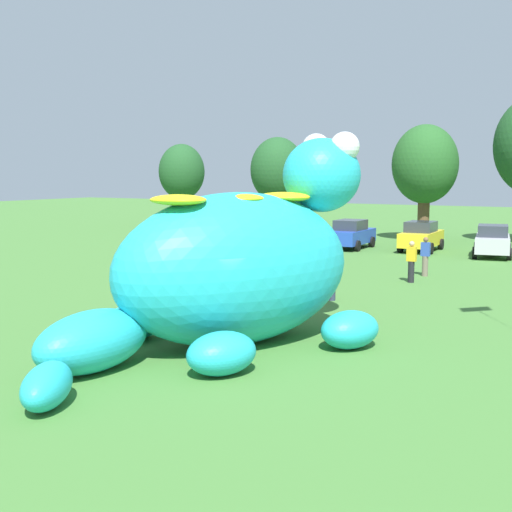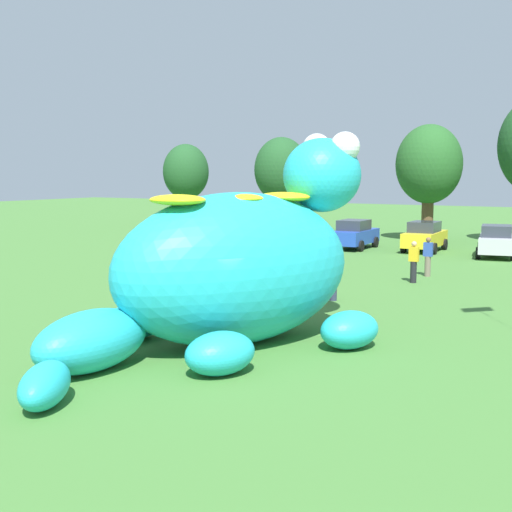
{
  "view_description": "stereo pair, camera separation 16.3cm",
  "coord_description": "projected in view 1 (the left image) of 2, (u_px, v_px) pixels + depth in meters",
  "views": [
    {
      "loc": [
        8.99,
        -13.94,
        4.44
      ],
      "look_at": [
        0.1,
        1.82,
        2.21
      ],
      "focal_mm": 46.93,
      "sensor_mm": 36.0,
      "label": 1
    },
    {
      "loc": [
        9.13,
        -13.86,
        4.44
      ],
      "look_at": [
        0.1,
        1.82,
        2.21
      ],
      "focal_mm": 46.93,
      "sensor_mm": 36.0,
      "label": 2
    }
  ],
  "objects": [
    {
      "name": "ground_plane",
      "position": [
        218.0,
        350.0,
        16.98
      ],
      "size": [
        160.0,
        160.0,
        0.0
      ],
      "primitive_type": "plane",
      "color": "#427533"
    },
    {
      "name": "giant_inflatable_creature",
      "position": [
        237.0,
        266.0,
        17.36
      ],
      "size": [
        7.16,
        11.22,
        5.6
      ],
      "color": "#23B2C6",
      "rests_on": "ground"
    },
    {
      "name": "car_red",
      "position": [
        239.0,
        228.0,
        44.32
      ],
      "size": [
        2.29,
        4.27,
        1.72
      ],
      "color": "red",
      "rests_on": "ground"
    },
    {
      "name": "car_orange",
      "position": [
        287.0,
        231.0,
        41.97
      ],
      "size": [
        2.0,
        4.13,
        1.72
      ],
      "color": "orange",
      "rests_on": "ground"
    },
    {
      "name": "car_blue",
      "position": [
        351.0,
        234.0,
        39.7
      ],
      "size": [
        1.99,
        4.12,
        1.72
      ],
      "color": "#2347B7",
      "rests_on": "ground"
    },
    {
      "name": "car_yellow",
      "position": [
        421.0,
        236.0,
        38.4
      ],
      "size": [
        2.03,
        4.15,
        1.72
      ],
      "color": "yellow",
      "rests_on": "ground"
    },
    {
      "name": "car_silver",
      "position": [
        493.0,
        241.0,
        35.74
      ],
      "size": [
        2.45,
        4.33,
        1.72
      ],
      "color": "#B7BABF",
      "rests_on": "ground"
    },
    {
      "name": "tree_far_left",
      "position": [
        182.0,
        172.0,
        56.95
      ],
      "size": [
        3.91,
        3.91,
        6.94
      ],
      "color": "brown",
      "rests_on": "ground"
    },
    {
      "name": "tree_left",
      "position": [
        277.0,
        171.0,
        49.56
      ],
      "size": [
        4.01,
        4.01,
        7.12
      ],
      "color": "brown",
      "rests_on": "ground"
    },
    {
      "name": "tree_mid_left",
      "position": [
        425.0,
        165.0,
        43.75
      ],
      "size": [
        4.3,
        4.3,
        7.63
      ],
      "color": "brown",
      "rests_on": "ground"
    },
    {
      "name": "spectator_near_inflatable",
      "position": [
        425.0,
        257.0,
        29.01
      ],
      "size": [
        0.38,
        0.26,
        1.71
      ],
      "color": "#726656",
      "rests_on": "ground"
    },
    {
      "name": "spectator_mid_field",
      "position": [
        260.0,
        237.0,
        38.25
      ],
      "size": [
        0.38,
        0.26,
        1.71
      ],
      "color": "#2D334C",
      "rests_on": "ground"
    },
    {
      "name": "spectator_by_cars",
      "position": [
        411.0,
        262.0,
        27.31
      ],
      "size": [
        0.38,
        0.26,
        1.71
      ],
      "color": "black",
      "rests_on": "ground"
    },
    {
      "name": "spectator_wandering",
      "position": [
        279.0,
        269.0,
        25.28
      ],
      "size": [
        0.38,
        0.26,
        1.71
      ],
      "color": "#726656",
      "rests_on": "ground"
    },
    {
      "name": "spectator_far_side",
      "position": [
        332.0,
        276.0,
        23.45
      ],
      "size": [
        0.38,
        0.26,
        1.71
      ],
      "color": "#2D334C",
      "rests_on": "ground"
    }
  ]
}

